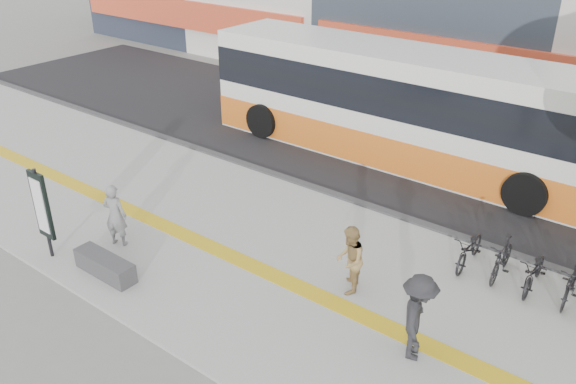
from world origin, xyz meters
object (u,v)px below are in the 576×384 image
Objects in this scene: seated_woman at (115,215)px; pedestrian_dark at (418,317)px; bus at (400,108)px; bench at (105,266)px; pedestrian_tan at (350,260)px; signboard at (42,207)px.

pedestrian_dark reaches higher than seated_woman.
pedestrian_dark is at bearing -59.70° from bus.
bench is 1.07× the size of pedestrian_tan.
signboard reaches higher than bench.
signboard is 1.29× the size of pedestrian_dark.
pedestrian_tan reaches higher than bench.
bench is at bearing -84.06° from pedestrian_tan.
pedestrian_dark is (7.29, 0.84, 0.08)m from seated_woman.
seated_woman is at bearing 58.08° from signboard.
seated_woman is 1.03× the size of pedestrian_tan.
signboard is 8.37m from pedestrian_dark.
pedestrian_tan is at bearing 42.67° from pedestrian_dark.
bus is 9.15m from pedestrian_dark.
bus reaches higher than signboard.
pedestrian_dark is (6.49, 1.82, 0.63)m from bench.
signboard reaches higher than pedestrian_dark.
signboard is at bearing 82.52° from pedestrian_dark.
bench is 1.38m from seated_woman.
pedestrian_tan is at bearing 26.59° from signboard.
seated_woman is at bearing -107.11° from bus.
bench is 1.94m from signboard.
bench is 1.03× the size of seated_woman.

